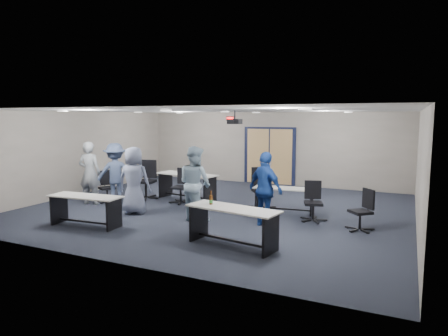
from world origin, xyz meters
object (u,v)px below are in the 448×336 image
at_px(person_plaid, 134,180).
at_px(table_back_right, 285,195).
at_px(chair_back_a, 146,180).
at_px(person_lightblue, 195,183).
at_px(chair_loose_right, 360,210).
at_px(chair_loose_left, 107,187).
at_px(table_back_left, 187,182).
at_px(person_navy, 266,189).
at_px(person_gray, 90,173).
at_px(chair_back_d, 313,202).
at_px(person_back, 115,173).
at_px(table_front_left, 86,205).
at_px(chair_back_b, 181,186).
at_px(chair_back_c, 262,189).
at_px(table_front_right, 232,220).

bearing_deg(person_plaid, table_back_right, -167.02).
xyz_separation_m(chair_back_a, person_lightblue, (2.63, -1.59, 0.32)).
relative_size(chair_loose_right, person_plaid, 0.53).
distance_m(table_back_right, chair_loose_left, 5.26).
xyz_separation_m(table_back_left, chair_back_a, (-1.19, -0.49, 0.05)).
xyz_separation_m(chair_loose_left, person_plaid, (1.62, -0.79, 0.42)).
distance_m(chair_loose_left, person_navy, 5.18).
height_order(person_gray, person_lightblue, same).
relative_size(chair_back_d, person_gray, 0.53).
xyz_separation_m(table_back_left, person_navy, (3.19, -1.87, 0.33)).
relative_size(person_gray, person_back, 1.03).
height_order(table_back_left, chair_loose_left, chair_loose_left).
bearing_deg(person_lightblue, chair_loose_left, 8.11).
bearing_deg(chair_loose_left, table_back_right, -49.22).
bearing_deg(table_front_left, chair_back_b, 72.25).
height_order(chair_back_c, chair_back_d, chair_back_c).
bearing_deg(chair_back_a, chair_back_c, -7.09).
height_order(chair_back_d, person_navy, person_navy).
relative_size(table_back_left, chair_back_d, 2.10).
bearing_deg(chair_loose_right, person_lightblue, -120.32).
bearing_deg(chair_loose_left, table_back_left, -25.47).
relative_size(chair_back_b, person_back, 0.58).
distance_m(table_front_left, table_front_right, 3.68).
relative_size(table_back_left, chair_loose_left, 2.19).
bearing_deg(person_lightblue, table_back_left, -35.11).
height_order(table_front_left, person_gray, person_gray).
bearing_deg(table_front_left, chair_back_c, 42.07).
distance_m(chair_back_c, person_plaid, 3.44).
bearing_deg(chair_loose_right, table_front_left, -110.15).
height_order(table_back_right, person_navy, person_navy).
bearing_deg(table_front_left, table_back_left, 75.77).
height_order(table_front_left, chair_back_a, chair_back_a).
relative_size(table_back_right, chair_loose_left, 1.80).
bearing_deg(chair_back_c, table_back_left, 139.49).
xyz_separation_m(chair_back_a, chair_loose_right, (6.41, -0.84, -0.13)).
height_order(person_gray, person_plaid, person_gray).
bearing_deg(chair_back_b, chair_back_c, 3.82).
bearing_deg(chair_loose_right, chair_back_b, -140.16).
bearing_deg(person_lightblue, table_front_left, 56.82).
xyz_separation_m(table_front_left, chair_back_c, (3.15, 3.34, 0.08)).
height_order(chair_loose_left, person_lightblue, person_lightblue).
xyz_separation_m(person_plaid, person_back, (-1.28, 0.79, 0.00)).
bearing_deg(chair_loose_left, chair_loose_right, -59.92).
xyz_separation_m(table_front_right, chair_back_d, (1.03, 2.55, -0.05)).
bearing_deg(chair_back_a, table_back_right, -8.67).
bearing_deg(chair_back_c, chair_loose_left, 159.16).
relative_size(table_front_left, person_navy, 1.04).
relative_size(chair_loose_left, person_plaid, 0.53).
xyz_separation_m(table_front_right, person_lightblue, (-1.63, 1.42, 0.38)).
distance_m(table_front_left, chair_back_b, 3.15).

